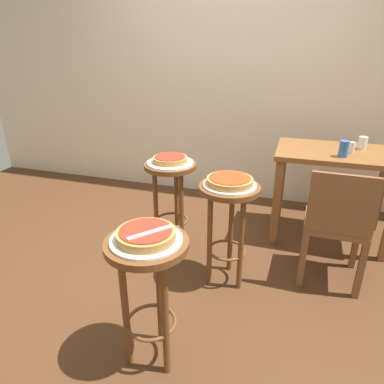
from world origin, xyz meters
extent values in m
plane|color=#4C2D19|center=(0.00, 0.00, 0.00)|extent=(6.00, 6.00, 0.00)
cube|color=beige|center=(0.00, 1.65, 1.50)|extent=(6.00, 0.10, 3.00)
cylinder|color=brown|center=(0.12, -0.72, 0.71)|extent=(0.40, 0.40, 0.03)
cylinder|color=brown|center=(0.12, -0.59, 0.34)|extent=(0.04, 0.04, 0.69)
cylinder|color=brown|center=(0.01, -0.78, 0.34)|extent=(0.04, 0.04, 0.69)
cylinder|color=brown|center=(0.23, -0.78, 0.34)|extent=(0.04, 0.04, 0.69)
torus|color=brown|center=(0.12, -0.72, 0.24)|extent=(0.27, 0.27, 0.02)
cylinder|color=white|center=(0.12, -0.72, 0.73)|extent=(0.34, 0.34, 0.01)
cylinder|color=#B78442|center=(0.12, -0.72, 0.76)|extent=(0.28, 0.28, 0.04)
cylinder|color=red|center=(0.12, -0.72, 0.78)|extent=(0.24, 0.24, 0.01)
cylinder|color=brown|center=(0.35, 0.06, 0.71)|extent=(0.40, 0.40, 0.03)
cylinder|color=brown|center=(0.35, 0.19, 0.34)|extent=(0.04, 0.04, 0.69)
cylinder|color=brown|center=(0.24, 0.00, 0.34)|extent=(0.04, 0.04, 0.69)
cylinder|color=brown|center=(0.45, 0.00, 0.34)|extent=(0.04, 0.04, 0.69)
torus|color=brown|center=(0.35, 0.06, 0.24)|extent=(0.27, 0.27, 0.02)
cylinder|color=white|center=(0.35, 0.06, 0.73)|extent=(0.34, 0.34, 0.01)
cylinder|color=#B78442|center=(0.35, 0.06, 0.76)|extent=(0.30, 0.30, 0.04)
cylinder|color=red|center=(0.35, 0.06, 0.78)|extent=(0.26, 0.26, 0.01)
cylinder|color=brown|center=(-0.18, 0.37, 0.71)|extent=(0.40, 0.40, 0.03)
cylinder|color=brown|center=(-0.18, 0.49, 0.34)|extent=(0.04, 0.04, 0.69)
cylinder|color=brown|center=(-0.28, 0.31, 0.34)|extent=(0.04, 0.04, 0.69)
cylinder|color=brown|center=(-0.07, 0.31, 0.34)|extent=(0.04, 0.04, 0.69)
torus|color=brown|center=(-0.18, 0.37, 0.24)|extent=(0.27, 0.27, 0.02)
cylinder|color=white|center=(-0.18, 0.37, 0.73)|extent=(0.35, 0.35, 0.01)
cylinder|color=#B78442|center=(-0.18, 0.37, 0.76)|extent=(0.26, 0.26, 0.04)
cylinder|color=red|center=(-0.18, 0.37, 0.78)|extent=(0.23, 0.23, 0.01)
cube|color=brown|center=(1.04, 0.93, 0.75)|extent=(0.94, 0.62, 0.04)
cube|color=brown|center=(0.62, 0.67, 0.37)|extent=(0.06, 0.06, 0.73)
cube|color=brown|center=(0.62, 1.19, 0.37)|extent=(0.06, 0.06, 0.73)
cube|color=brown|center=(1.46, 1.19, 0.37)|extent=(0.06, 0.06, 0.73)
cylinder|color=#3360B2|center=(1.06, 0.77, 0.84)|extent=(0.07, 0.07, 0.12)
cylinder|color=silver|center=(1.23, 1.04, 0.83)|extent=(0.07, 0.07, 0.10)
cylinder|color=white|center=(1.13, 0.88, 0.82)|extent=(0.04, 0.04, 0.09)
cube|color=brown|center=(1.04, 0.32, 0.43)|extent=(0.41, 0.41, 0.04)
cube|color=brown|center=(1.03, 0.14, 0.65)|extent=(0.40, 0.04, 0.40)
cube|color=brown|center=(1.22, 0.50, 0.21)|extent=(0.04, 0.04, 0.42)
cube|color=brown|center=(0.86, 0.51, 0.21)|extent=(0.04, 0.04, 0.42)
cube|color=brown|center=(1.21, 0.14, 0.21)|extent=(0.04, 0.04, 0.42)
cube|color=brown|center=(0.85, 0.15, 0.21)|extent=(0.04, 0.04, 0.42)
cube|color=silver|center=(0.15, -0.74, 0.79)|extent=(0.16, 0.18, 0.01)
camera|label=1|loc=(0.74, -1.97, 1.56)|focal=32.56mm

